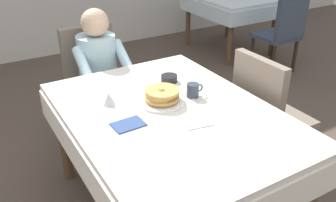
# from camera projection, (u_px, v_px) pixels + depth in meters

# --- Properties ---
(dining_table_main) EXTENTS (1.12, 1.52, 0.74)m
(dining_table_main) POSITION_uv_depth(u_px,v_px,m) (171.00, 125.00, 2.13)
(dining_table_main) COLOR silver
(dining_table_main) RESTS_ON ground
(chair_diner) EXTENTS (0.44, 0.45, 0.93)m
(chair_diner) POSITION_uv_depth(u_px,v_px,m) (94.00, 76.00, 3.06)
(chair_diner) COLOR #7A6B5B
(chair_diner) RESTS_ON ground
(diner_person) EXTENTS (0.40, 0.43, 1.12)m
(diner_person) POSITION_uv_depth(u_px,v_px,m) (100.00, 67.00, 2.88)
(diner_person) COLOR silver
(diner_person) RESTS_ON ground
(chair_right_side) EXTENTS (0.45, 0.44, 0.93)m
(chair_right_side) POSITION_uv_depth(u_px,v_px,m) (266.00, 110.00, 2.53)
(chair_right_side) COLOR #7A6B5B
(chair_right_side) RESTS_ON ground
(plate_breakfast) EXTENTS (0.28, 0.28, 0.02)m
(plate_breakfast) POSITION_uv_depth(u_px,v_px,m) (161.00, 101.00, 2.18)
(plate_breakfast) COLOR white
(plate_breakfast) RESTS_ON dining_table_main
(breakfast_stack) EXTENTS (0.21, 0.21, 0.08)m
(breakfast_stack) POSITION_uv_depth(u_px,v_px,m) (162.00, 95.00, 2.16)
(breakfast_stack) COLOR tan
(breakfast_stack) RESTS_ON plate_breakfast
(cup_coffee) EXTENTS (0.11, 0.08, 0.08)m
(cup_coffee) POSITION_uv_depth(u_px,v_px,m) (193.00, 90.00, 2.24)
(cup_coffee) COLOR #333D4C
(cup_coffee) RESTS_ON dining_table_main
(bowl_butter) EXTENTS (0.11, 0.11, 0.04)m
(bowl_butter) POSITION_uv_depth(u_px,v_px,m) (169.00, 78.00, 2.44)
(bowl_butter) COLOR black
(bowl_butter) RESTS_ON dining_table_main
(syrup_pitcher) EXTENTS (0.08, 0.08, 0.07)m
(syrup_pitcher) POSITION_uv_depth(u_px,v_px,m) (109.00, 99.00, 2.15)
(syrup_pitcher) COLOR silver
(syrup_pitcher) RESTS_ON dining_table_main
(fork_left_of_plate) EXTENTS (0.02, 0.18, 0.00)m
(fork_left_of_plate) POSITION_uv_depth(u_px,v_px,m) (134.00, 112.00, 2.08)
(fork_left_of_plate) COLOR silver
(fork_left_of_plate) RESTS_ON dining_table_main
(knife_right_of_plate) EXTENTS (0.02, 0.20, 0.00)m
(knife_right_of_plate) POSITION_uv_depth(u_px,v_px,m) (190.00, 96.00, 2.25)
(knife_right_of_plate) COLOR silver
(knife_right_of_plate) RESTS_ON dining_table_main
(spoon_near_edge) EXTENTS (0.15, 0.04, 0.00)m
(spoon_near_edge) POSITION_uv_depth(u_px,v_px,m) (201.00, 127.00, 1.93)
(spoon_near_edge) COLOR silver
(spoon_near_edge) RESTS_ON dining_table_main
(napkin_folded) EXTENTS (0.17, 0.13, 0.01)m
(napkin_folded) POSITION_uv_depth(u_px,v_px,m) (128.00, 124.00, 1.95)
(napkin_folded) COLOR #334C7F
(napkin_folded) RESTS_ON dining_table_main
(background_table_far) EXTENTS (0.92, 1.12, 0.74)m
(background_table_far) POSITION_uv_depth(u_px,v_px,m) (231.00, 5.00, 4.92)
(background_table_far) COLOR silver
(background_table_far) RESTS_ON ground
(background_chair_empty) EXTENTS (0.44, 0.45, 0.93)m
(background_chair_empty) POSITION_uv_depth(u_px,v_px,m) (283.00, 30.00, 4.24)
(background_chair_empty) COLOR #384251
(background_chair_empty) RESTS_ON ground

